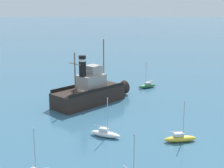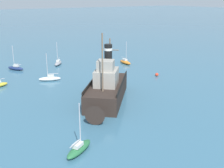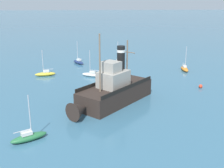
% 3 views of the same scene
% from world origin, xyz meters
% --- Properties ---
extents(ground_plane, '(600.00, 600.00, 0.00)m').
position_xyz_m(ground_plane, '(0.00, 0.00, 0.00)').
color(ground_plane, '#38667F').
extents(old_tugboat, '(13.01, 12.09, 9.90)m').
position_xyz_m(old_tugboat, '(-1.04, 0.84, 1.83)').
color(old_tugboat, '#2D231E').
rests_on(old_tugboat, ground).
extents(sailboat_white, '(2.48, 3.93, 4.90)m').
position_xyz_m(sailboat_white, '(12.90, 3.83, 0.43)').
color(sailboat_white, white).
rests_on(sailboat_white, ground).
extents(sailboat_yellow, '(1.82, 3.94, 4.90)m').
position_xyz_m(sailboat_yellow, '(13.97, 12.52, 0.43)').
color(sailboat_yellow, gold).
rests_on(sailboat_yellow, ground).
extents(sailboat_green, '(2.92, 3.82, 4.90)m').
position_xyz_m(sailboat_green, '(-11.13, 10.20, 0.43)').
color(sailboat_green, '#286B3D').
rests_on(sailboat_green, ground).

